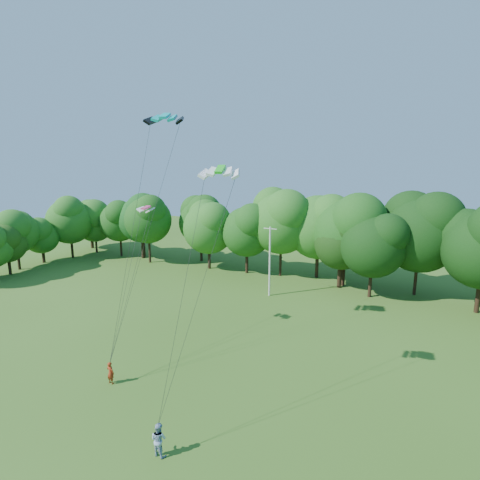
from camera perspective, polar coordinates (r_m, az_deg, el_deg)
The scene contains 10 objects.
ground at distance 24.32m, azimuth -21.14°, elevation -29.71°, with size 160.00×160.00×0.00m, color #355D19.
utility_pole at distance 45.25m, azimuth 4.55°, elevation -3.19°, with size 1.71×0.21×8.53m.
kite_flyer_left at distance 30.41m, azimuth -19.14°, elevation -18.57°, with size 0.62×0.41×1.69m, color #982B13.
kite_flyer_right at distance 23.62m, azimuth -12.28°, elevation -27.53°, with size 0.94×0.73×1.93m, color #8DA4C4.
kite_teal at distance 32.67m, azimuth -11.38°, elevation 18.06°, with size 3.40×2.48×0.65m.
kite_green at distance 22.99m, azimuth -3.06°, elevation 10.71°, with size 2.62×1.79×0.55m.
kite_pink at distance 33.79m, azimuth -14.15°, elevation 4.82°, with size 1.66×0.89×0.31m.
tree_back_west at distance 65.34m, azimuth -14.85°, elevation 3.88°, with size 8.43×8.43×12.27m.
tree_back_center at distance 49.36m, azimuth 15.22°, elevation 0.60°, with size 7.54×7.54×10.96m.
tree_flank_west at distance 63.50m, azimuth -32.08°, elevation 0.30°, with size 6.01×6.01×8.73m.
Camera 1 is at (15.12, -10.81, 15.68)m, focal length 28.00 mm.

